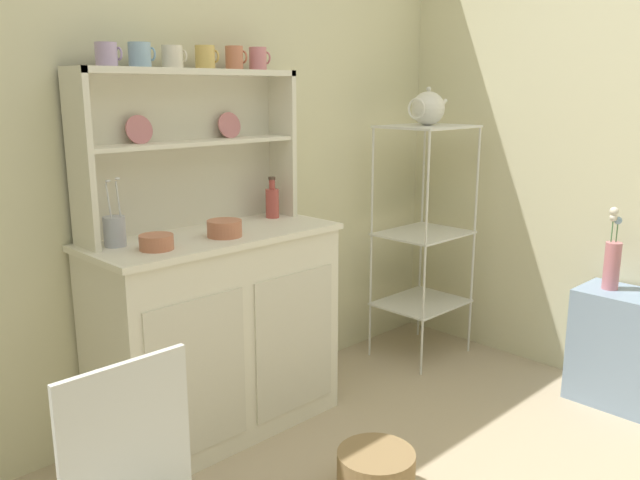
{
  "coord_description": "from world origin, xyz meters",
  "views": [
    {
      "loc": [
        -1.49,
        -0.74,
        1.42
      ],
      "look_at": [
        0.34,
        1.12,
        0.81
      ],
      "focal_mm": 36.75,
      "sensor_mm": 36.0,
      "label": 1
    }
  ],
  "objects_px": {
    "bowl_mixing_large": "(156,242)",
    "jam_bottle": "(272,202)",
    "side_shelf_blue": "(630,350)",
    "flower_vase": "(612,260)",
    "utensil_jar": "(115,230)",
    "floor_basket": "(376,473)",
    "bakers_rack": "(424,220)",
    "hutch_cabinet": "(217,331)",
    "cup_lilac_0": "(107,54)",
    "porcelain_teapot": "(428,108)",
    "hutch_shelf_unit": "(187,136)"
  },
  "relations": [
    {
      "from": "bowl_mixing_large",
      "to": "jam_bottle",
      "type": "distance_m",
      "value": 0.7
    },
    {
      "from": "side_shelf_blue",
      "to": "flower_vase",
      "type": "height_order",
      "value": "flower_vase"
    },
    {
      "from": "jam_bottle",
      "to": "flower_vase",
      "type": "bearing_deg",
      "value": -45.54
    },
    {
      "from": "bowl_mixing_large",
      "to": "utensil_jar",
      "type": "xyz_separation_m",
      "value": [
        -0.08,
        0.15,
        0.03
      ]
    },
    {
      "from": "floor_basket",
      "to": "bakers_rack",
      "type": "bearing_deg",
      "value": 30.36
    },
    {
      "from": "hutch_cabinet",
      "to": "flower_vase",
      "type": "bearing_deg",
      "value": -34.68
    },
    {
      "from": "cup_lilac_0",
      "to": "porcelain_teapot",
      "type": "bearing_deg",
      "value": -7.91
    },
    {
      "from": "side_shelf_blue",
      "to": "flower_vase",
      "type": "bearing_deg",
      "value": 89.9
    },
    {
      "from": "floor_basket",
      "to": "bowl_mixing_large",
      "type": "bearing_deg",
      "value": 120.98
    },
    {
      "from": "hutch_cabinet",
      "to": "utensil_jar",
      "type": "relative_size",
      "value": 4.07
    },
    {
      "from": "utensil_jar",
      "to": "porcelain_teapot",
      "type": "relative_size",
      "value": 0.98
    },
    {
      "from": "cup_lilac_0",
      "to": "porcelain_teapot",
      "type": "distance_m",
      "value": 1.63
    },
    {
      "from": "floor_basket",
      "to": "utensil_jar",
      "type": "bearing_deg",
      "value": 120.46
    },
    {
      "from": "side_shelf_blue",
      "to": "floor_basket",
      "type": "distance_m",
      "value": 1.39
    },
    {
      "from": "hutch_cabinet",
      "to": "bakers_rack",
      "type": "bearing_deg",
      "value": -4.52
    },
    {
      "from": "hutch_cabinet",
      "to": "jam_bottle",
      "type": "distance_m",
      "value": 0.62
    },
    {
      "from": "hutch_shelf_unit",
      "to": "utensil_jar",
      "type": "height_order",
      "value": "hutch_shelf_unit"
    },
    {
      "from": "bakers_rack",
      "to": "cup_lilac_0",
      "type": "distance_m",
      "value": 1.8
    },
    {
      "from": "bakers_rack",
      "to": "porcelain_teapot",
      "type": "xyz_separation_m",
      "value": [
        -0.0,
        0.0,
        0.57
      ]
    },
    {
      "from": "flower_vase",
      "to": "utensil_jar",
      "type": "bearing_deg",
      "value": 149.45
    },
    {
      "from": "utensil_jar",
      "to": "porcelain_teapot",
      "type": "bearing_deg",
      "value": -6.16
    },
    {
      "from": "bowl_mixing_large",
      "to": "utensil_jar",
      "type": "bearing_deg",
      "value": 118.04
    },
    {
      "from": "side_shelf_blue",
      "to": "utensil_jar",
      "type": "distance_m",
      "value": 2.28
    },
    {
      "from": "side_shelf_blue",
      "to": "jam_bottle",
      "type": "xyz_separation_m",
      "value": [
        -1.07,
        1.21,
        0.66
      ]
    },
    {
      "from": "side_shelf_blue",
      "to": "bakers_rack",
      "type": "bearing_deg",
      "value": 100.59
    },
    {
      "from": "hutch_shelf_unit",
      "to": "side_shelf_blue",
      "type": "relative_size",
      "value": 1.82
    },
    {
      "from": "bowl_mixing_large",
      "to": "porcelain_teapot",
      "type": "bearing_deg",
      "value": -0.96
    },
    {
      "from": "bakers_rack",
      "to": "jam_bottle",
      "type": "bearing_deg",
      "value": 168.05
    },
    {
      "from": "bowl_mixing_large",
      "to": "hutch_cabinet",
      "type": "bearing_deg",
      "value": 13.7
    },
    {
      "from": "hutch_cabinet",
      "to": "bakers_rack",
      "type": "height_order",
      "value": "bakers_rack"
    },
    {
      "from": "hutch_shelf_unit",
      "to": "cup_lilac_0",
      "type": "distance_m",
      "value": 0.46
    },
    {
      "from": "floor_basket",
      "to": "jam_bottle",
      "type": "relative_size",
      "value": 1.53
    },
    {
      "from": "jam_bottle",
      "to": "flower_vase",
      "type": "height_order",
      "value": "jam_bottle"
    },
    {
      "from": "bakers_rack",
      "to": "floor_basket",
      "type": "xyz_separation_m",
      "value": [
        -1.14,
        -0.67,
        -0.66
      ]
    },
    {
      "from": "floor_basket",
      "to": "porcelain_teapot",
      "type": "xyz_separation_m",
      "value": [
        1.14,
        0.67,
        1.24
      ]
    },
    {
      "from": "bakers_rack",
      "to": "utensil_jar",
      "type": "relative_size",
      "value": 4.86
    },
    {
      "from": "utensil_jar",
      "to": "hutch_shelf_unit",
      "type": "bearing_deg",
      "value": 12.63
    },
    {
      "from": "hutch_shelf_unit",
      "to": "flower_vase",
      "type": "bearing_deg",
      "value": -38.8
    },
    {
      "from": "side_shelf_blue",
      "to": "porcelain_teapot",
      "type": "distance_m",
      "value": 1.48
    },
    {
      "from": "hutch_cabinet",
      "to": "side_shelf_blue",
      "type": "bearing_deg",
      "value": -37.8
    },
    {
      "from": "bakers_rack",
      "to": "flower_vase",
      "type": "relative_size",
      "value": 3.28
    },
    {
      "from": "side_shelf_blue",
      "to": "utensil_jar",
      "type": "relative_size",
      "value": 2.08
    },
    {
      "from": "floor_basket",
      "to": "porcelain_teapot",
      "type": "height_order",
      "value": "porcelain_teapot"
    },
    {
      "from": "hutch_cabinet",
      "to": "porcelain_teapot",
      "type": "height_order",
      "value": "porcelain_teapot"
    },
    {
      "from": "hutch_shelf_unit",
      "to": "porcelain_teapot",
      "type": "xyz_separation_m",
      "value": [
        1.26,
        -0.26,
        0.09
      ]
    },
    {
      "from": "bakers_rack",
      "to": "side_shelf_blue",
      "type": "xyz_separation_m",
      "value": [
        0.19,
        -1.03,
        -0.48
      ]
    },
    {
      "from": "side_shelf_blue",
      "to": "floor_basket",
      "type": "xyz_separation_m",
      "value": [
        -1.33,
        0.36,
        -0.18
      ]
    },
    {
      "from": "hutch_cabinet",
      "to": "floor_basket",
      "type": "xyz_separation_m",
      "value": [
        0.12,
        -0.77,
        -0.36
      ]
    },
    {
      "from": "side_shelf_blue",
      "to": "bowl_mixing_large",
      "type": "height_order",
      "value": "bowl_mixing_large"
    },
    {
      "from": "bakers_rack",
      "to": "flower_vase",
      "type": "height_order",
      "value": "bakers_rack"
    }
  ]
}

